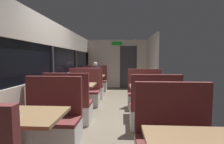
% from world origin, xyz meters
% --- Properties ---
extents(ground_plane, '(3.30, 9.20, 0.02)m').
position_xyz_m(ground_plane, '(0.00, 0.00, -0.01)').
color(ground_plane, '#665B4C').
extents(carriage_window_panel_left, '(0.09, 8.48, 2.30)m').
position_xyz_m(carriage_window_panel_left, '(-1.45, 0.00, 1.11)').
color(carriage_window_panel_left, beige).
rests_on(carriage_window_panel_left, ground_plane).
extents(carriage_end_bulkhead, '(2.90, 0.11, 2.30)m').
position_xyz_m(carriage_end_bulkhead, '(0.06, 4.19, 1.14)').
color(carriage_end_bulkhead, beige).
rests_on(carriage_end_bulkhead, ground_plane).
extents(carriage_aisle_panel_right, '(0.08, 2.40, 2.30)m').
position_xyz_m(carriage_aisle_panel_right, '(1.45, 3.00, 1.15)').
color(carriage_aisle_panel_right, beige).
rests_on(carriage_aisle_panel_right, ground_plane).
extents(dining_table_near_window, '(0.90, 0.70, 0.74)m').
position_xyz_m(dining_table_near_window, '(-0.89, -2.09, 0.64)').
color(dining_table_near_window, '#9E9EA3').
rests_on(dining_table_near_window, ground_plane).
extents(bench_near_window_facing_entry, '(0.95, 0.50, 1.10)m').
position_xyz_m(bench_near_window_facing_entry, '(-0.89, -1.39, 0.33)').
color(bench_near_window_facing_entry, silver).
rests_on(bench_near_window_facing_entry, ground_plane).
extents(dining_table_mid_window, '(0.90, 0.70, 0.74)m').
position_xyz_m(dining_table_mid_window, '(-0.89, 0.26, 0.64)').
color(dining_table_mid_window, '#9E9EA3').
rests_on(dining_table_mid_window, ground_plane).
extents(bench_mid_window_facing_end, '(0.95, 0.50, 1.10)m').
position_xyz_m(bench_mid_window_facing_end, '(-0.89, -0.44, 0.33)').
color(bench_mid_window_facing_end, silver).
rests_on(bench_mid_window_facing_end, ground_plane).
extents(bench_mid_window_facing_entry, '(0.95, 0.50, 1.10)m').
position_xyz_m(bench_mid_window_facing_entry, '(-0.89, 0.96, 0.33)').
color(bench_mid_window_facing_entry, silver).
rests_on(bench_mid_window_facing_entry, ground_plane).
extents(dining_table_far_window, '(0.90, 0.70, 0.74)m').
position_xyz_m(dining_table_far_window, '(-0.89, 2.60, 0.64)').
color(dining_table_far_window, '#9E9EA3').
rests_on(dining_table_far_window, ground_plane).
extents(bench_far_window_facing_end, '(0.95, 0.50, 1.10)m').
position_xyz_m(bench_far_window_facing_end, '(-0.89, 1.90, 0.33)').
color(bench_far_window_facing_end, silver).
rests_on(bench_far_window_facing_end, ground_plane).
extents(bench_far_window_facing_entry, '(0.95, 0.50, 1.10)m').
position_xyz_m(bench_far_window_facing_entry, '(-0.89, 3.30, 0.33)').
color(bench_far_window_facing_entry, silver).
rests_on(bench_far_window_facing_entry, ground_plane).
extents(dining_table_rear_aisle, '(0.90, 0.70, 0.74)m').
position_xyz_m(dining_table_rear_aisle, '(0.89, 0.06, 0.64)').
color(dining_table_rear_aisle, '#9E9EA3').
rests_on(dining_table_rear_aisle, ground_plane).
extents(bench_rear_aisle_facing_end, '(0.95, 0.50, 1.10)m').
position_xyz_m(bench_rear_aisle_facing_end, '(0.89, -0.64, 0.33)').
color(bench_rear_aisle_facing_end, silver).
rests_on(bench_rear_aisle_facing_end, ground_plane).
extents(bench_rear_aisle_facing_entry, '(0.95, 0.50, 1.10)m').
position_xyz_m(bench_rear_aisle_facing_entry, '(0.89, 0.76, 0.33)').
color(bench_rear_aisle_facing_entry, silver).
rests_on(bench_rear_aisle_facing_entry, ground_plane).
extents(seated_passenger, '(0.47, 0.55, 1.26)m').
position_xyz_m(seated_passenger, '(-0.89, 3.23, 0.54)').
color(seated_passenger, '#26262D').
rests_on(seated_passenger, ground_plane).
extents(coffee_cup_primary, '(0.07, 0.07, 0.09)m').
position_xyz_m(coffee_cup_primary, '(-0.97, 0.17, 0.79)').
color(coffee_cup_primary, white).
rests_on(coffee_cup_primary, dining_table_mid_window).
extents(coffee_cup_secondary, '(0.07, 0.07, 0.09)m').
position_xyz_m(coffee_cup_secondary, '(-0.91, -2.20, 0.79)').
color(coffee_cup_secondary, white).
rests_on(coffee_cup_secondary, dining_table_near_window).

